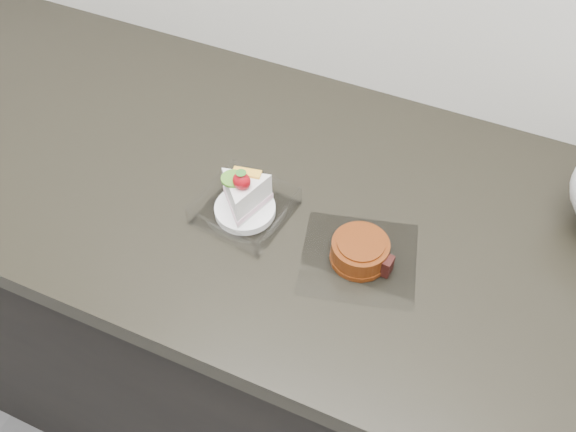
# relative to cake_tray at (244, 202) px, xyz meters

# --- Properties ---
(counter) EXTENTS (2.04, 0.64, 0.90)m
(counter) POSITION_rel_cake_tray_xyz_m (0.13, 0.07, -0.48)
(counter) COLOR black
(counter) RESTS_ON ground
(cake_tray) EXTENTS (0.15, 0.15, 0.10)m
(cake_tray) POSITION_rel_cake_tray_xyz_m (0.00, 0.00, 0.00)
(cake_tray) COLOR white
(cake_tray) RESTS_ON counter
(mooncake_wrap) EXTENTS (0.21, 0.20, 0.04)m
(mooncake_wrap) POSITION_rel_cake_tray_xyz_m (0.20, -0.01, -0.01)
(mooncake_wrap) COLOR white
(mooncake_wrap) RESTS_ON counter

